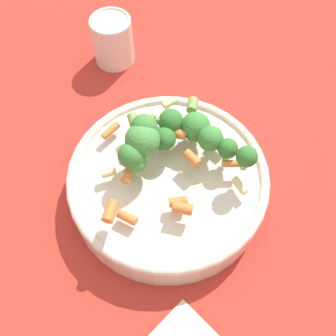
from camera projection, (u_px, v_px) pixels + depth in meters
ground_plane at (168, 190)px, 0.58m from camera, size 3.00×3.00×0.00m
bowl at (168, 181)px, 0.55m from camera, size 0.28×0.28×0.05m
pasta_salad at (169, 142)px, 0.51m from camera, size 0.22×0.22×0.08m
cup at (113, 40)px, 0.68m from camera, size 0.07×0.07×0.08m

